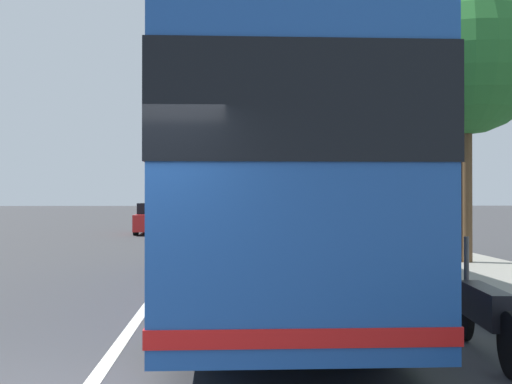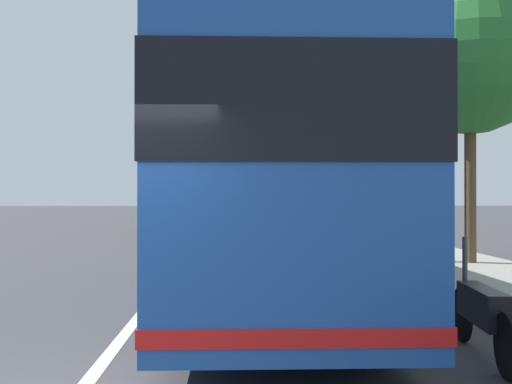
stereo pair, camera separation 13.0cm
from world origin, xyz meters
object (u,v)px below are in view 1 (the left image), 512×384
Objects in this scene: car_oncoming at (237,219)px; car_ahead_same_lane at (238,207)px; motorcycle_angled at (485,312)px; roadside_tree_mid_block at (466,59)px; coach_bus at (263,180)px; utility_pole at (443,107)px; car_side_street at (157,219)px; car_far_distant at (232,210)px.

car_ahead_same_lane reaches higher than car_oncoming.
motorcycle_angled is 10.08m from roadside_tree_mid_block.
coach_bus reaches higher than car_oncoming.
utility_pole reaches higher than car_oncoming.
utility_pole reaches higher than car_side_street.
car_side_street is at bearing 172.76° from car_ahead_same_lane.
car_far_distant is 33.74m from roadside_tree_mid_block.
utility_pole is at bearing 66.44° from roadside_tree_mid_block.
car_oncoming is (24.20, 2.22, 0.17)m from motorcycle_angled.
car_ahead_same_lane is at bearing 7.22° from motorcycle_angled.
coach_bus is 7.54m from roadside_tree_mid_block.
roadside_tree_mid_block is at bearing -171.51° from car_ahead_same_lane.
car_ahead_same_lane is at bearing -4.85° from car_far_distant.
motorcycle_angled is 0.57× the size of car_oncoming.
coach_bus is 2.84× the size of car_oncoming.
utility_pole reaches higher than roadside_tree_mid_block.
car_far_distant is at bearing 8.43° from utility_pole.
car_oncoming is 0.88× the size of car_ahead_same_lane.
car_side_street is (-1.10, 3.80, 0.03)m from car_oncoming.
coach_bus is at bearing 133.95° from utility_pole.
car_oncoming reaches higher than motorcycle_angled.
coach_bus reaches higher than car_far_distant.
roadside_tree_mid_block is (-14.70, -9.11, 4.45)m from car_side_street.
car_far_distant is 1.02× the size of car_side_street.
roadside_tree_mid_block is 1.28m from utility_pole.
roadside_tree_mid_block is at bearing -163.04° from car_oncoming.
car_ahead_same_lane is 0.57× the size of utility_pole.
car_far_distant reaches higher than car_oncoming.
roadside_tree_mid_block reaches higher than car_oncoming.
car_ahead_same_lane is (50.06, 1.60, 0.25)m from motorcycle_angled.
car_side_street is (23.09, 6.02, 0.20)m from motorcycle_angled.
coach_bus reaches higher than motorcycle_angled.
car_oncoming is 25.87m from car_ahead_same_lane.
coach_bus is 19.52m from car_side_street.
coach_bus is 37.44m from car_far_distant.
utility_pole is at bearing -164.45° from car_oncoming.
car_oncoming is (20.20, 0.03, -1.38)m from coach_bus.
motorcycle_angled is at bearing -177.31° from car_far_distant.
car_ahead_same_lane is at bearing 168.47° from car_side_street.
utility_pole is at bearing -172.02° from car_far_distant.
car_oncoming is at bearing 0.24° from coach_bus.
utility_pole reaches higher than car_far_distant.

